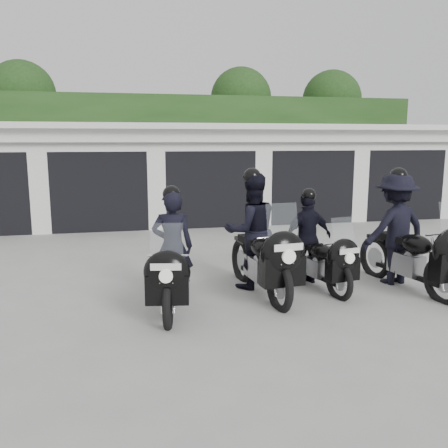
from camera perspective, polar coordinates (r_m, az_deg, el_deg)
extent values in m
plane|color=#9A9A95|center=(8.62, 5.15, -6.93)|extent=(80.00, 80.00, 0.00)
cube|color=white|center=(16.58, -3.49, 6.23)|extent=(16.00, 6.00, 2.80)
cube|color=white|center=(16.35, -3.44, 11.37)|extent=(16.40, 6.80, 0.16)
cube|color=white|center=(13.34, -1.43, 10.68)|extent=(16.40, 0.12, 0.40)
cube|color=black|center=(13.78, -1.56, 0.09)|extent=(16.00, 0.06, 0.24)
cube|color=white|center=(13.73, -21.24, 4.76)|extent=(0.50, 0.50, 2.80)
cube|color=black|center=(14.65, -14.52, 4.24)|extent=(2.60, 2.60, 2.20)
cube|color=white|center=(13.53, -14.96, 9.70)|extent=(2.60, 0.50, 0.60)
cube|color=white|center=(13.59, -8.18, 5.29)|extent=(0.50, 0.50, 2.80)
cube|color=black|center=(14.84, -2.44, 4.62)|extent=(2.60, 2.60, 2.20)
cube|color=white|center=(13.73, -1.74, 10.04)|extent=(2.60, 0.50, 0.60)
cube|color=white|center=(14.14, 4.51, 5.55)|extent=(0.50, 0.50, 2.80)
cube|color=black|center=(15.65, 8.86, 4.80)|extent=(2.60, 2.60, 2.20)
cube|color=white|center=(14.61, 10.49, 9.88)|extent=(2.60, 0.50, 0.60)
cube|color=white|center=(15.31, 15.75, 5.55)|extent=(0.50, 0.50, 2.80)
cube|color=black|center=(17.00, 18.71, 4.80)|extent=(2.60, 2.60, 2.20)
cube|color=white|center=(16.05, 20.92, 9.40)|extent=(2.60, 0.50, 0.60)
cube|color=white|center=(16.97, 25.10, 5.39)|extent=(0.50, 0.50, 2.80)
cube|color=#1A3714|center=(20.51, -5.21, 9.05)|extent=(20.00, 2.00, 4.30)
sphere|color=#1A3714|center=(22.31, -23.16, 14.17)|extent=(2.80, 2.80, 2.80)
cylinder|color=black|center=(22.25, -22.67, 7.11)|extent=(0.24, 0.24, 3.30)
sphere|color=#1A3714|center=(22.61, 2.05, 14.89)|extent=(2.80, 2.80, 2.80)
cylinder|color=black|center=(22.55, 2.01, 7.91)|extent=(0.24, 0.24, 3.30)
sphere|color=#1A3714|center=(24.10, 12.83, 14.36)|extent=(2.80, 2.80, 2.80)
cylinder|color=black|center=(24.04, 12.57, 7.81)|extent=(0.24, 0.24, 3.30)
torus|color=black|center=(6.60, -6.73, -9.53)|extent=(0.23, 0.74, 0.73)
torus|color=black|center=(7.97, -5.93, -6.05)|extent=(0.23, 0.74, 0.73)
cube|color=#9F9FA4|center=(7.28, -6.29, -7.05)|extent=(0.35, 0.59, 0.32)
cube|color=black|center=(7.31, -6.28, -8.30)|extent=(0.30, 1.29, 0.06)
ellipsoid|color=black|center=(7.02, -6.44, -4.81)|extent=(0.42, 0.62, 0.29)
cube|color=black|center=(7.43, -6.21, -3.81)|extent=(0.35, 0.59, 0.10)
ellipsoid|color=black|center=(6.38, -6.87, -5.79)|extent=(0.68, 0.43, 0.60)
cube|color=black|center=(6.45, -6.83, -7.76)|extent=(0.61, 0.32, 0.40)
cube|color=#B2BFC6|center=(6.31, -6.93, -2.23)|extent=(0.45, 0.19, 0.51)
cylinder|color=silver|center=(6.53, -6.77, -3.79)|extent=(0.56, 0.12, 0.03)
cube|color=silver|center=(6.18, -7.02, -5.16)|extent=(0.40, 0.08, 0.09)
cube|color=silver|center=(6.26, -6.96, -6.67)|extent=(0.18, 0.05, 0.10)
imported|color=black|center=(7.42, -6.22, -2.74)|extent=(0.70, 0.52, 1.75)
sphere|color=black|center=(7.28, -6.34, 3.58)|extent=(0.27, 0.27, 0.27)
torus|color=black|center=(7.22, 6.68, -7.47)|extent=(0.22, 0.83, 0.82)
torus|color=black|center=(8.65, 2.12, -4.43)|extent=(0.22, 0.83, 0.82)
cube|color=#9F9FA4|center=(7.92, 4.14, -5.23)|extent=(0.36, 0.65, 0.36)
cube|color=black|center=(7.95, 4.18, -6.52)|extent=(0.25, 1.46, 0.07)
ellipsoid|color=black|center=(7.66, 4.72, -2.83)|extent=(0.43, 0.68, 0.32)
cube|color=black|center=(8.09, 3.38, -1.95)|extent=(0.36, 0.65, 0.11)
ellipsoid|color=black|center=(7.00, 7.08, -3.55)|extent=(0.74, 0.45, 0.67)
cube|color=black|center=(7.06, 7.04, -5.59)|extent=(0.67, 0.32, 0.45)
cube|color=#B2BFC6|center=(6.94, 7.04, 0.12)|extent=(0.51, 0.19, 0.57)
cylinder|color=silver|center=(7.15, 6.34, -1.58)|extent=(0.63, 0.10, 0.03)
cube|color=silver|center=(6.80, 7.80, -2.80)|extent=(0.45, 0.07, 0.10)
cube|color=silver|center=(6.88, 7.64, -4.39)|extent=(0.20, 0.04, 0.11)
imported|color=black|center=(8.08, 3.33, -0.85)|extent=(1.04, 0.85, 1.97)
sphere|color=black|center=(7.96, 3.40, 5.69)|extent=(0.30, 0.30, 0.30)
torus|color=black|center=(7.86, 13.68, -6.70)|extent=(0.23, 0.68, 0.67)
torus|color=black|center=(8.91, 8.55, -4.51)|extent=(0.23, 0.68, 0.67)
cube|color=#9F9FA4|center=(8.37, 10.89, -5.08)|extent=(0.33, 0.54, 0.30)
cube|color=black|center=(8.40, 10.93, -6.09)|extent=(0.31, 1.19, 0.06)
ellipsoid|color=black|center=(8.17, 11.58, -3.22)|extent=(0.40, 0.58, 0.27)
cube|color=black|center=(8.49, 10.06, -2.54)|extent=(0.33, 0.54, 0.09)
ellipsoid|color=black|center=(7.69, 14.14, -3.74)|extent=(0.63, 0.41, 0.55)
cube|color=black|center=(7.74, 14.07, -5.26)|extent=(0.56, 0.30, 0.37)
cube|color=#B2BFC6|center=(7.63, 14.13, -1.00)|extent=(0.42, 0.18, 0.47)
cylinder|color=silver|center=(7.79, 13.37, -2.26)|extent=(0.51, 0.13, 0.03)
cube|color=silver|center=(7.54, 14.90, -3.17)|extent=(0.37, 0.09, 0.08)
cube|color=silver|center=(7.60, 14.71, -4.35)|extent=(0.17, 0.05, 0.09)
imported|color=black|center=(8.48, 10.02, -1.68)|extent=(1.04, 0.71, 1.62)
sphere|color=black|center=(8.36, 10.18, 3.43)|extent=(0.25, 0.25, 0.25)
torus|color=black|center=(8.20, 24.98, -6.23)|extent=(0.27, 0.82, 0.82)
torus|color=black|center=(9.31, 17.72, -3.87)|extent=(0.27, 0.82, 0.82)
cube|color=#9F9FA4|center=(8.73, 21.04, -4.46)|extent=(0.40, 0.66, 0.36)
cube|color=black|center=(8.76, 21.07, -5.62)|extent=(0.35, 1.44, 0.07)
ellipsoid|color=black|center=(8.52, 22.08, -2.26)|extent=(0.47, 0.70, 0.32)
cube|color=black|center=(8.85, 19.92, -1.53)|extent=(0.40, 0.66, 0.11)
cylinder|color=silver|center=(8.12, 24.67, -1.08)|extent=(0.62, 0.14, 0.03)
imported|color=black|center=(8.84, 19.88, -0.53)|extent=(1.36, 0.87, 1.96)
sphere|color=black|center=(8.73, 20.25, 5.41)|extent=(0.30, 0.30, 0.30)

